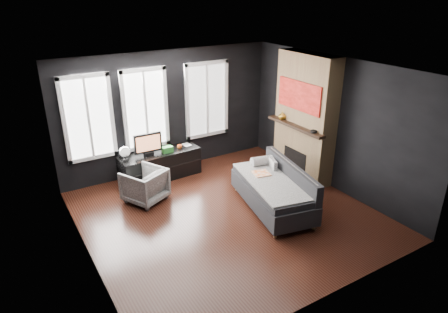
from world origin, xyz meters
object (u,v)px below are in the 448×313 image
mug (180,146)px  mantel_vase (282,116)px  monitor (148,143)px  media_console (160,165)px  book (184,142)px  sofa (273,188)px  armchair (145,184)px

mug → mantel_vase: mantel_vase is taller
monitor → media_console: bearing=2.0°
media_console → book: size_ratio=8.32×
book → monitor: bearing=-175.0°
sofa → armchair: (-1.95, 1.54, -0.07)m
sofa → armchair: bearing=153.5°
armchair → mantel_vase: size_ratio=4.17×
armchair → media_console: (0.66, 0.78, -0.06)m
armchair → book: (1.28, 0.85, 0.35)m
monitor → book: (0.86, 0.08, -0.17)m
sofa → monitor: size_ratio=3.28×
mantel_vase → media_console: bearing=157.2°
sofa → mug: bearing=121.5°
book → mantel_vase: size_ratio=1.21×
sofa → mug: 2.45m
media_console → monitor: 0.63m
armchair → mug: armchair is taller
media_console → mantel_vase: (2.49, -1.05, 1.01)m
media_console → mug: 0.60m
monitor → book: monitor is taller
monitor → mantel_vase: 2.96m
media_console → mantel_vase: bearing=-26.3°
sofa → media_console: sofa is taller
sofa → media_console: size_ratio=1.14×
book → mantel_vase: bearing=-30.9°
media_console → mantel_vase: 2.89m
armchair → monitor: bearing=-144.1°
monitor → mantel_vase: mantel_vase is taller
armchair → mantel_vase: mantel_vase is taller
media_console → book: book is taller
mantel_vase → monitor: bearing=159.1°
armchair → monitor: size_ratio=1.20×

